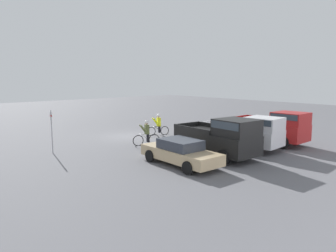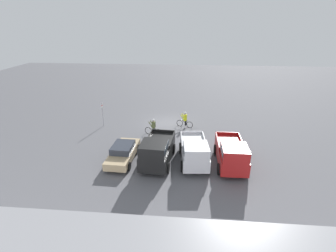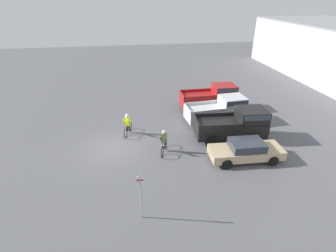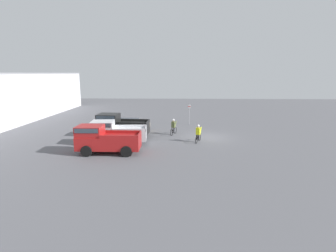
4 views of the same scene
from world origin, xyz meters
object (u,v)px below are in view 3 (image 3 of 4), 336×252
at_px(pickup_truck_0, 212,97).
at_px(cyclist_0, 164,141).
at_px(sedan_0, 246,150).
at_px(fire_lane_sign, 141,192).
at_px(pickup_truck_1, 220,109).
at_px(cyclist_1, 128,124).
at_px(pickup_truck_2, 236,124).

height_order(pickup_truck_0, cyclist_0, pickup_truck_0).
distance_m(sedan_0, fire_lane_sign, 8.01).
xyz_separation_m(sedan_0, fire_lane_sign, (3.87, -6.96, 0.87)).
bearing_deg(pickup_truck_1, fire_lane_sign, -36.94).
relative_size(pickup_truck_0, cyclist_0, 2.85).
height_order(cyclist_1, fire_lane_sign, fire_lane_sign).
relative_size(pickup_truck_2, fire_lane_sign, 2.01).
bearing_deg(pickup_truck_0, pickup_truck_2, 0.05).
bearing_deg(cyclist_0, pickup_truck_1, 126.68).
xyz_separation_m(cyclist_0, cyclist_1, (-2.99, -2.34, 0.02)).
xyz_separation_m(pickup_truck_0, cyclist_1, (3.69, -7.80, -0.32)).
distance_m(cyclist_0, fire_lane_sign, 5.96).
height_order(pickup_truck_2, fire_lane_sign, fire_lane_sign).
xyz_separation_m(pickup_truck_2, fire_lane_sign, (6.64, -7.37, 0.37)).
bearing_deg(pickup_truck_1, cyclist_0, -53.32).
relative_size(pickup_truck_0, pickup_truck_2, 0.96).
height_order(pickup_truck_1, sedan_0, pickup_truck_1).
height_order(cyclist_0, fire_lane_sign, fire_lane_sign).
height_order(pickup_truck_2, cyclist_0, pickup_truck_2).
height_order(cyclist_0, cyclist_1, cyclist_1).
bearing_deg(pickup_truck_2, pickup_truck_0, -179.95).
height_order(pickup_truck_0, cyclist_1, pickup_truck_0).
height_order(sedan_0, cyclist_1, cyclist_1).
bearing_deg(pickup_truck_2, pickup_truck_1, -175.57).
bearing_deg(cyclist_0, pickup_truck_0, 140.71).
distance_m(pickup_truck_0, cyclist_1, 8.63).
xyz_separation_m(pickup_truck_0, sedan_0, (8.40, -0.40, -0.48)).
xyz_separation_m(pickup_truck_2, sedan_0, (2.77, -0.40, -0.49)).
height_order(pickup_truck_2, cyclist_1, pickup_truck_2).
xyz_separation_m(pickup_truck_1, fire_lane_sign, (9.50, -7.15, 0.44)).
bearing_deg(cyclist_0, sedan_0, 71.15).
relative_size(pickup_truck_1, pickup_truck_2, 0.97).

